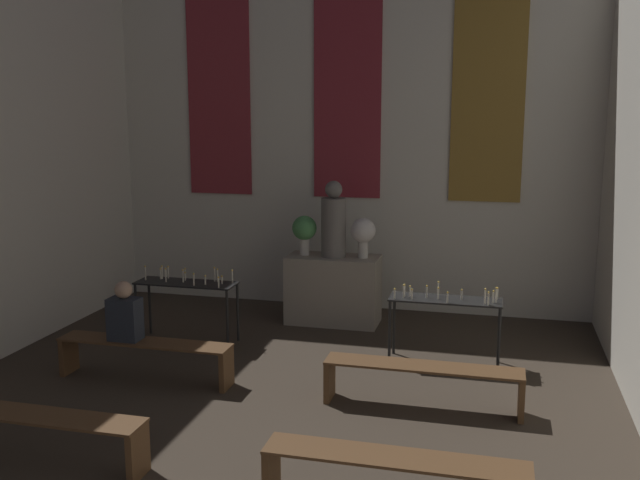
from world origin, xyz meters
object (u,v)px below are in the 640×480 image
at_px(altar, 333,290).
at_px(candle_rack_right, 445,307).
at_px(statue, 334,223).
at_px(flower_vase_right, 363,232).
at_px(pew_back_right, 423,377).
at_px(flower_vase_left, 304,230).
at_px(pew_second_right, 395,472).
at_px(pew_second_left, 34,427).
at_px(candle_rack_left, 187,290).
at_px(pew_back_left, 145,352).
at_px(person_seated, 125,314).

relative_size(altar, candle_rack_right, 0.98).
relative_size(statue, candle_rack_right, 0.81).
distance_m(flower_vase_right, pew_back_right, 3.16).
bearing_deg(flower_vase_right, flower_vase_left, 180.00).
relative_size(flower_vase_left, pew_second_right, 0.28).
relative_size(pew_second_left, pew_back_right, 1.00).
height_order(statue, candle_rack_right, statue).
xyz_separation_m(altar, flower_vase_left, (-0.44, 0.00, 0.87)).
distance_m(altar, pew_back_right, 3.18).
bearing_deg(candle_rack_left, pew_second_right, -46.25).
xyz_separation_m(flower_vase_right, pew_second_right, (1.17, -4.79, -1.02)).
bearing_deg(pew_back_right, flower_vase_left, 126.56).
bearing_deg(altar, flower_vase_left, 180.00).
relative_size(statue, pew_back_right, 0.53).
bearing_deg(pew_second_right, statue, 108.48).
bearing_deg(altar, pew_second_left, -108.48).
distance_m(flower_vase_right, pew_second_right, 5.04).
xyz_separation_m(flower_vase_right, candle_rack_right, (1.28, -1.33, -0.65)).
distance_m(candle_rack_left, pew_second_left, 3.49).
relative_size(flower_vase_right, pew_back_left, 0.28).
relative_size(flower_vase_left, flower_vase_right, 1.00).
xyz_separation_m(statue, pew_second_right, (1.60, -4.79, -1.15)).
relative_size(pew_second_right, pew_back_right, 1.00).
relative_size(pew_second_left, pew_second_right, 1.00).
relative_size(flower_vase_right, pew_second_right, 0.28).
distance_m(flower_vase_left, pew_back_left, 3.16).
height_order(statue, candle_rack_left, statue).
distance_m(pew_second_left, person_seated, 2.10).
bearing_deg(candle_rack_left, candle_rack_right, -0.09).
xyz_separation_m(altar, candle_rack_left, (-1.72, -1.33, 0.22)).
height_order(statue, person_seated, statue).
xyz_separation_m(pew_second_left, pew_back_right, (3.20, 2.04, 0.00)).
bearing_deg(statue, flower_vase_right, 0.00).
bearing_deg(statue, altar, 0.00).
bearing_deg(candle_rack_right, altar, 142.28).
distance_m(altar, candle_rack_right, 2.19).
bearing_deg(flower_vase_left, person_seated, -117.01).
height_order(pew_second_left, pew_back_right, same).
relative_size(candle_rack_right, pew_back_left, 0.66).
bearing_deg(altar, pew_second_right, -71.52).
xyz_separation_m(altar, pew_second_left, (-1.60, -4.79, -0.15)).
xyz_separation_m(flower_vase_left, candle_rack_right, (2.16, -1.33, -0.65)).
distance_m(flower_vase_right, candle_rack_left, 2.61).
distance_m(flower_vase_right, candle_rack_right, 1.96).
bearing_deg(pew_second_left, candle_rack_left, 91.90).
relative_size(statue, pew_second_right, 0.53).
bearing_deg(candle_rack_left, person_seated, -94.81).
xyz_separation_m(pew_second_left, pew_back_left, (0.00, 2.04, 0.00)).
bearing_deg(pew_back_left, flower_vase_right, 53.44).
distance_m(candle_rack_left, pew_back_right, 3.63).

